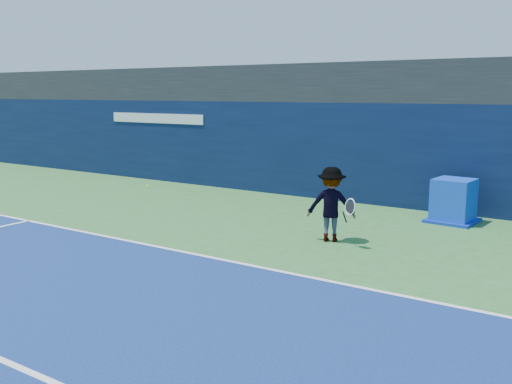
% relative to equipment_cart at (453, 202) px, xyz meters
% --- Properties ---
extents(ground, '(80.00, 80.00, 0.00)m').
position_rel_equipment_cart_xyz_m(ground, '(-4.23, -9.04, -0.51)').
color(ground, '#316D31').
rests_on(ground, ground).
extents(baseline, '(24.00, 0.10, 0.01)m').
position_rel_equipment_cart_xyz_m(baseline, '(-4.23, -6.04, -0.50)').
color(baseline, white).
rests_on(baseline, ground).
extents(stadium_band, '(36.00, 3.00, 1.20)m').
position_rel_equipment_cart_xyz_m(stadium_band, '(-4.23, 2.46, 3.09)').
color(stadium_band, black).
rests_on(stadium_band, back_wall_assembly).
extents(back_wall_assembly, '(36.00, 1.03, 3.00)m').
position_rel_equipment_cart_xyz_m(back_wall_assembly, '(-4.23, 1.46, 0.99)').
color(back_wall_assembly, '#091636').
rests_on(back_wall_assembly, ground).
extents(equipment_cart, '(1.26, 1.26, 1.12)m').
position_rel_equipment_cart_xyz_m(equipment_cart, '(0.00, 0.00, 0.00)').
color(equipment_cart, '#0E39C7').
rests_on(equipment_cart, ground).
extents(tennis_player, '(1.36, 0.96, 1.68)m').
position_rel_equipment_cart_xyz_m(tennis_player, '(-1.78, -3.48, 0.33)').
color(tennis_player, white).
rests_on(tennis_player, ground).
extents(tennis_ball, '(0.06, 0.06, 0.06)m').
position_rel_equipment_cart_xyz_m(tennis_ball, '(-6.92, -3.99, 0.35)').
color(tennis_ball, '#DFFA1B').
rests_on(tennis_ball, ground).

